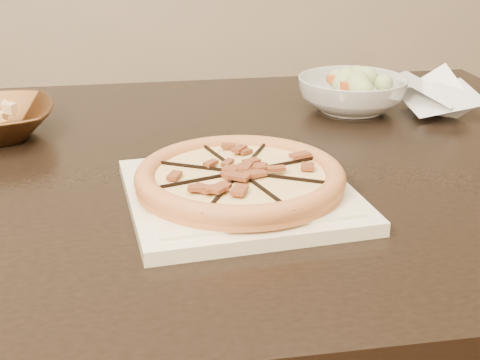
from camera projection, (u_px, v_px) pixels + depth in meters
The scene contains 6 objects.
dining_table at pixel (143, 216), 1.04m from camera, with size 1.56×1.02×0.75m.
plate at pixel (240, 194), 0.87m from camera, with size 0.30×0.30×0.02m.
pizza at pixel (240, 177), 0.86m from camera, with size 0.27×0.27×0.03m.
salad_bowl at pixel (352, 94), 1.25m from camera, with size 0.20×0.20×0.06m, color silver.
salad at pixel (354, 68), 1.23m from camera, with size 0.11×0.10×0.04m.
cling_film at pixel (431, 100), 1.23m from camera, with size 0.15×0.12×0.05m, color white, non-canonical shape.
Camera 1 is at (0.15, -1.00, 1.11)m, focal length 50.00 mm.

